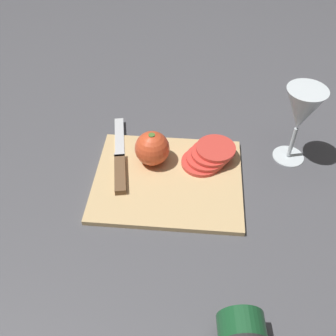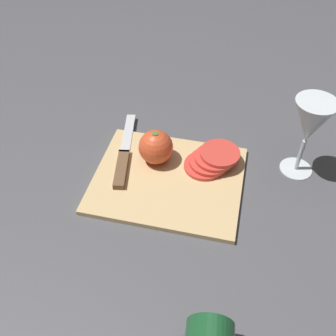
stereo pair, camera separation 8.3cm
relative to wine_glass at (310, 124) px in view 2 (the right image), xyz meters
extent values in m
plane|color=#4C4C51|center=(0.26, 0.14, -0.13)|extent=(3.00, 3.00, 0.00)
cube|color=tan|center=(0.27, 0.10, -0.12)|extent=(0.32, 0.26, 0.01)
cylinder|color=silver|center=(0.00, 0.00, -0.13)|extent=(0.07, 0.07, 0.00)
cylinder|color=silver|center=(0.00, 0.00, -0.08)|extent=(0.01, 0.01, 0.08)
cone|color=silver|center=(0.00, 0.00, 0.01)|extent=(0.08, 0.08, 0.10)
cone|color=#DBCC84|center=(0.00, 0.00, -0.03)|extent=(0.03, 0.03, 0.04)
sphere|color=#DB4C28|center=(0.31, 0.05, -0.08)|extent=(0.08, 0.08, 0.08)
cylinder|color=#47702D|center=(0.31, 0.05, -0.04)|extent=(0.01, 0.01, 0.01)
cube|color=silver|center=(0.40, -0.02, -0.12)|extent=(0.05, 0.15, 0.00)
cube|color=silver|center=(0.39, 0.05, -0.11)|extent=(0.03, 0.02, 0.01)
cube|color=brown|center=(0.38, 0.11, -0.11)|extent=(0.04, 0.11, 0.01)
cylinder|color=#D63D33|center=(0.20, 0.05, -0.11)|extent=(0.09, 0.09, 0.01)
cylinder|color=#D63D33|center=(0.19, 0.05, -0.10)|extent=(0.09, 0.09, 0.01)
cylinder|color=#D63D33|center=(0.18, 0.04, -0.10)|extent=(0.09, 0.09, 0.01)
cylinder|color=#D63D33|center=(0.17, 0.03, -0.09)|extent=(0.09, 0.09, 0.01)
camera|label=1|loc=(0.22, 0.68, 0.50)|focal=42.00mm
camera|label=2|loc=(0.14, 0.67, 0.50)|focal=42.00mm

